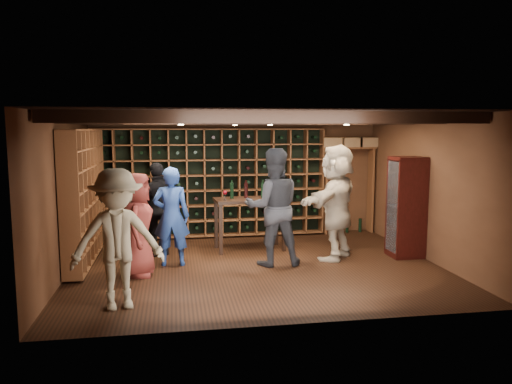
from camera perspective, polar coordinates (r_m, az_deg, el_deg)
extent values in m
plane|color=black|center=(8.37, 0.06, -8.46)|extent=(6.00, 6.00, 0.00)
plane|color=#58331E|center=(10.58, -2.17, 1.77)|extent=(6.00, 0.00, 6.00)
plane|color=#58331E|center=(5.70, 4.22, -3.13)|extent=(6.00, 0.00, 6.00)
plane|color=#58331E|center=(8.18, -21.14, -0.39)|extent=(0.00, 5.00, 5.00)
plane|color=#58331E|center=(9.10, 19.04, 0.45)|extent=(0.00, 5.00, 5.00)
plane|color=black|center=(8.05, 0.07, 8.91)|extent=(6.00, 6.00, 0.00)
cube|color=black|center=(6.48, 2.43, 8.55)|extent=(5.90, 0.18, 0.16)
cube|color=black|center=(7.56, 0.70, 8.40)|extent=(5.90, 0.18, 0.16)
cube|color=black|center=(8.64, -0.60, 8.28)|extent=(5.90, 0.18, 0.16)
cube|color=black|center=(9.73, -1.60, 8.18)|extent=(5.90, 0.18, 0.16)
cylinder|color=black|center=(7.94, -8.59, 8.05)|extent=(0.10, 0.10, 0.10)
cylinder|color=black|center=(8.50, 1.63, 8.09)|extent=(0.10, 0.10, 0.10)
cylinder|color=black|center=(8.11, 10.32, 8.00)|extent=(0.10, 0.10, 0.10)
cylinder|color=black|center=(9.21, -2.42, 8.03)|extent=(0.10, 0.10, 0.10)
cube|color=brown|center=(10.36, -4.93, 1.07)|extent=(4.65, 0.30, 2.20)
cube|color=black|center=(10.36, -4.93, 1.07)|extent=(4.56, 0.02, 2.16)
cube|color=brown|center=(8.97, -18.99, -0.30)|extent=(0.30, 2.65, 2.20)
cube|color=black|center=(8.97, -18.99, -0.30)|extent=(0.29, 0.02, 2.16)
cube|color=brown|center=(10.93, 10.57, 4.98)|extent=(1.15, 0.32, 0.04)
cube|color=brown|center=(11.19, 12.96, 0.24)|extent=(0.05, 0.28, 1.85)
cube|color=brown|center=(10.84, 7.87, 0.14)|extent=(0.05, 0.28, 1.85)
cube|color=tan|center=(10.79, 8.58, 5.63)|extent=(0.40, 0.30, 0.20)
cube|color=tan|center=(10.94, 10.83, 5.61)|extent=(0.40, 0.30, 0.20)
cube|color=tan|center=(11.06, 12.54, 5.58)|extent=(0.40, 0.30, 0.20)
cube|color=black|center=(9.36, 16.62, -6.74)|extent=(0.55, 0.50, 0.10)
cube|color=black|center=(9.20, 16.82, -1.60)|extent=(0.55, 0.50, 1.70)
cube|color=white|center=(9.09, 15.35, -1.65)|extent=(0.01, 0.46, 1.60)
cube|color=black|center=(9.20, 16.82, -1.60)|extent=(0.50, 0.44, 0.02)
sphere|color=#59260C|center=(9.17, 16.73, -0.99)|extent=(0.18, 0.18, 0.18)
imported|color=navy|center=(8.37, -9.65, -2.77)|extent=(0.63, 0.44, 1.65)
imported|color=black|center=(8.27, 1.97, -1.73)|extent=(0.96, 0.76, 1.95)
imported|color=maroon|center=(7.90, -13.42, -3.66)|extent=(0.59, 0.83, 1.60)
imported|color=black|center=(9.08, -11.04, -1.94)|extent=(1.06, 0.82, 1.67)
imported|color=gray|center=(6.52, -15.57, -5.24)|extent=(1.26, 0.87, 1.79)
imported|color=tan|center=(8.79, 9.17, -1.13)|extent=(1.64, 1.80, 2.00)
cube|color=black|center=(9.29, -0.74, -0.89)|extent=(1.34, 0.74, 0.05)
cube|color=black|center=(9.00, -4.06, -4.31)|extent=(0.07, 0.07, 0.93)
cube|color=black|center=(9.26, 3.22, -3.97)|extent=(0.07, 0.07, 0.93)
cube|color=black|center=(9.52, -4.59, -3.67)|extent=(0.07, 0.07, 0.93)
cube|color=black|center=(9.77, 2.31, -3.37)|extent=(0.07, 0.07, 0.93)
cylinder|color=black|center=(9.25, -2.77, 0.11)|extent=(0.07, 0.07, 0.28)
cylinder|color=black|center=(9.30, -1.14, 0.16)|extent=(0.07, 0.07, 0.28)
cylinder|color=black|center=(9.38, 0.79, 0.22)|extent=(0.07, 0.07, 0.28)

